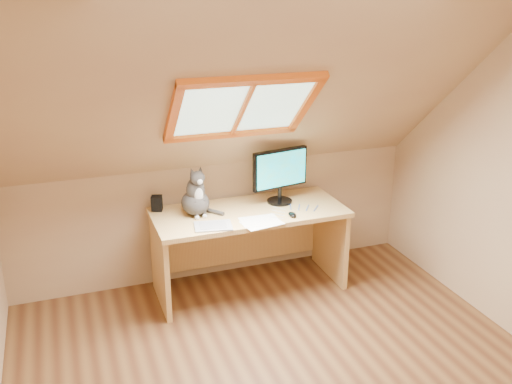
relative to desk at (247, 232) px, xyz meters
name	(u,v)px	position (x,y,z in m)	size (l,w,h in m)	color
room_shell	(311,185)	(-0.16, -1.54, 0.94)	(3.52, 3.52, 2.41)	tan
desk	(247,232)	(0.00, 0.00, 0.00)	(1.55, 0.68, 0.71)	#D8B267
monitor	(280,172)	(0.30, 0.01, 0.48)	(0.49, 0.21, 0.46)	black
cat	(196,197)	(-0.42, -0.01, 0.36)	(0.26, 0.30, 0.41)	#46403E
desk_speaker	(157,203)	(-0.70, 0.18, 0.28)	(0.08, 0.08, 0.12)	black
graphics_tablet	(213,226)	(-0.36, -0.29, 0.23)	(0.28, 0.20, 0.01)	#B2B2B7
mouse	(292,215)	(0.28, -0.30, 0.23)	(0.06, 0.10, 0.03)	black
papers	(255,223)	(-0.04, -0.33, 0.22)	(0.33, 0.27, 0.00)	white
cables	(293,210)	(0.34, -0.19, 0.22)	(0.51, 0.26, 0.01)	silver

